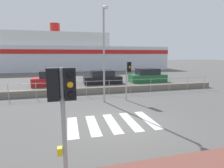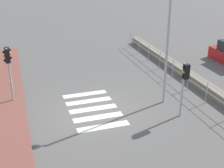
% 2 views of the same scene
% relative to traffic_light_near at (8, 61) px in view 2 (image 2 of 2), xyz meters
% --- Properties ---
extents(ground_plane, '(160.00, 160.00, 0.00)m').
position_rel_traffic_light_near_xyz_m(ground_plane, '(2.34, 3.74, -2.27)').
color(ground_plane, '#565451').
extents(sidewalk_brick, '(24.00, 1.80, 0.12)m').
position_rel_traffic_light_near_xyz_m(sidewalk_brick, '(2.34, -0.36, -2.21)').
color(sidewalk_brick, brown).
rests_on(sidewalk_brick, ground_plane).
extents(crosswalk, '(4.05, 2.40, 0.01)m').
position_rel_traffic_light_near_xyz_m(crosswalk, '(2.04, 3.74, -2.26)').
color(crosswalk, silver).
rests_on(crosswalk, ground_plane).
extents(seawall, '(21.85, 0.55, 0.48)m').
position_rel_traffic_light_near_xyz_m(seawall, '(2.34, 10.30, -2.03)').
color(seawall, slate).
rests_on(seawall, ground_plane).
extents(harbor_fence, '(19.71, 0.04, 1.19)m').
position_rel_traffic_light_near_xyz_m(harbor_fence, '(2.34, 9.42, -1.49)').
color(harbor_fence, '#9EA0A3').
rests_on(harbor_fence, ground_plane).
extents(traffic_light_near, '(0.58, 0.41, 2.90)m').
position_rel_traffic_light_near_xyz_m(traffic_light_near, '(0.00, 0.00, 0.00)').
color(traffic_light_near, '#9EA0A3').
rests_on(traffic_light_near, ground_plane).
extents(traffic_light_far, '(0.34, 0.32, 2.66)m').
position_rel_traffic_light_near_xyz_m(traffic_light_far, '(4.11, 7.50, -0.31)').
color(traffic_light_far, '#9EA0A3').
rests_on(traffic_light_far, ground_plane).
extents(streetlamp, '(0.32, 0.88, 6.08)m').
position_rel_traffic_light_near_xyz_m(streetlamp, '(2.42, 7.28, 1.47)').
color(streetlamp, '#9EA0A3').
rests_on(streetlamp, ground_plane).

